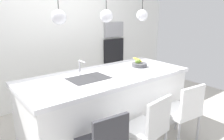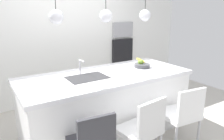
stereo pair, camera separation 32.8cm
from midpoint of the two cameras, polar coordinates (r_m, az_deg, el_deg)
floor at (r=3.62m, az=-3.98°, el=-15.61°), size 6.60×6.60×0.00m
back_wall at (r=4.61m, az=-16.07°, el=7.78°), size 6.00×0.10×2.60m
kitchen_island at (r=3.40m, az=-4.13°, el=-8.77°), size 2.54×1.08×0.94m
sink_basin at (r=3.09m, az=-9.11°, el=-2.27°), size 0.56×0.40×0.02m
faucet at (r=3.23m, az=-11.08°, el=1.14°), size 0.02×0.17×0.22m
fruit_bowl at (r=3.68m, az=4.49°, el=1.56°), size 0.26×0.27×0.16m
microwave at (r=5.22m, az=-1.43°, el=10.49°), size 0.54×0.08×0.34m
oven at (r=5.28m, az=-1.40°, el=5.08°), size 0.56×0.08×0.56m
chair_middle at (r=2.77m, az=6.17°, el=-14.41°), size 0.52×0.49×0.88m
chair_far at (r=3.24m, az=15.16°, el=-9.97°), size 0.52×0.51×0.89m
pendant_light_left at (r=2.78m, az=-17.06°, el=13.04°), size 0.18×0.18×0.78m
pendant_light_center at (r=3.11m, az=-4.61°, el=13.84°), size 0.18×0.18×0.78m
pendant_light_right at (r=3.54m, az=5.16°, el=14.02°), size 0.18×0.18×0.78m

